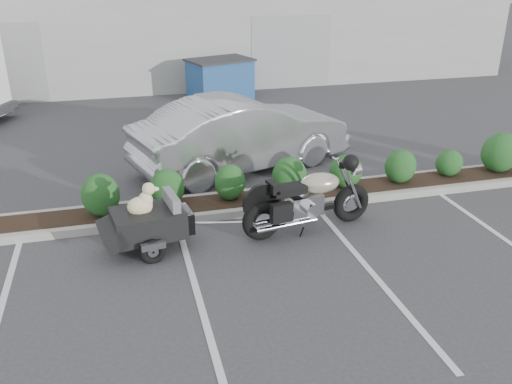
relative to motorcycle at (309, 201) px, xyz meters
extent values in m
plane|color=#38383A|center=(-0.72, -0.93, -0.58)|extent=(90.00, 90.00, 0.00)
cube|color=#9E9E93|center=(0.28, 1.27, -0.50)|extent=(12.00, 1.00, 0.15)
cube|color=#9EA099|center=(-0.72, 16.07, 1.42)|extent=(26.00, 10.00, 4.00)
torus|color=black|center=(-0.88, -0.11, -0.22)|extent=(0.74, 0.29, 0.72)
torus|color=black|center=(0.88, 0.16, -0.22)|extent=(0.74, 0.29, 0.72)
cylinder|color=silver|center=(-0.88, -0.11, -0.22)|extent=(0.32, 0.17, 0.30)
cylinder|color=silver|center=(0.88, 0.16, -0.22)|extent=(0.27, 0.15, 0.26)
cylinder|color=silver|center=(0.83, 0.04, 0.18)|extent=(0.47, 0.13, 0.96)
cylinder|color=silver|center=(0.79, 0.26, 0.18)|extent=(0.47, 0.13, 0.96)
cylinder|color=silver|center=(0.64, 0.12, 0.59)|extent=(0.15, 0.75, 0.04)
cylinder|color=silver|center=(0.94, 0.17, 0.42)|extent=(0.16, 0.21, 0.19)
sphere|color=black|center=(0.65, -0.20, 0.72)|extent=(0.32, 0.32, 0.28)
cube|color=silver|center=(-0.08, 0.01, -0.06)|extent=(0.64, 0.45, 0.37)
cube|color=black|center=(0.03, 0.03, -0.20)|extent=(0.98, 0.26, 0.09)
ellipsoid|color=#B4AB91|center=(0.21, 0.06, 0.29)|extent=(0.77, 0.51, 0.36)
cube|color=black|center=(-0.40, -0.04, 0.27)|extent=(0.64, 0.41, 0.13)
cube|color=black|center=(-0.69, -0.08, 0.36)|extent=(0.18, 0.34, 0.17)
cylinder|color=silver|center=(-0.47, -0.25, -0.29)|extent=(1.14, 0.27, 0.10)
cylinder|color=silver|center=(-0.53, 0.14, -0.29)|extent=(1.14, 0.27, 0.10)
cube|color=black|center=(-0.62, -0.38, 0.02)|extent=(0.39, 0.21, 0.32)
cube|color=black|center=(-2.77, 0.02, -0.09)|extent=(1.24, 0.94, 0.45)
cube|color=slate|center=(-2.37, 0.08, 0.20)|extent=(0.23, 0.68, 0.32)
cube|color=slate|center=(-2.72, 0.03, 0.02)|extent=(0.85, 0.78, 0.04)
cube|color=black|center=(-3.36, -0.07, -0.17)|extent=(0.52, 0.83, 0.40)
cube|color=black|center=(-2.18, 0.11, -0.14)|extent=(0.30, 0.57, 0.37)
torus|color=black|center=(-2.76, -0.44, -0.38)|extent=(0.44, 0.18, 0.42)
torus|color=black|center=(-2.90, 0.46, -0.38)|extent=(0.44, 0.18, 0.42)
cube|color=silver|center=(-2.75, -0.49, -0.25)|extent=(0.40, 0.15, 0.11)
cube|color=silver|center=(-2.91, 0.52, -0.25)|extent=(0.40, 0.15, 0.11)
cylinder|color=black|center=(-2.83, 0.01, -0.38)|extent=(0.19, 0.97, 0.04)
cylinder|color=silver|center=(-1.92, 0.15, -0.22)|extent=(0.65, 0.14, 0.04)
ellipsoid|color=beige|center=(-2.88, 0.02, 0.22)|extent=(0.44, 0.33, 0.32)
ellipsoid|color=beige|center=(-2.79, 0.04, 0.31)|extent=(0.26, 0.25, 0.30)
sphere|color=beige|center=(-2.72, 0.05, 0.50)|extent=(0.23, 0.23, 0.21)
ellipsoid|color=beige|center=(-2.63, 0.06, 0.48)|extent=(0.16, 0.11, 0.08)
sphere|color=black|center=(-2.56, 0.07, 0.48)|extent=(0.04, 0.04, 0.04)
ellipsoid|color=beige|center=(-2.76, -0.02, 0.52)|extent=(0.06, 0.05, 0.11)
ellipsoid|color=beige|center=(-2.77, 0.10, 0.52)|extent=(0.06, 0.05, 0.11)
cylinder|color=beige|center=(-2.74, -0.02, 0.10)|extent=(0.05, 0.05, 0.13)
cylinder|color=beige|center=(-2.76, 0.11, 0.10)|extent=(0.05, 0.05, 0.13)
imported|color=silver|center=(-0.41, 3.35, 0.25)|extent=(5.29, 3.18, 1.65)
cube|color=navy|center=(0.41, 9.98, 0.08)|extent=(2.26, 1.84, 1.31)
cube|color=#2D2D30|center=(0.41, 9.98, 0.75)|extent=(2.40, 1.98, 0.07)
camera|label=1|loc=(-3.08, -8.09, 3.90)|focal=38.00mm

